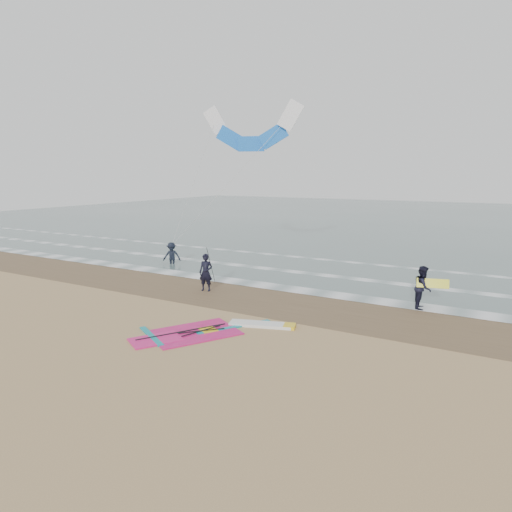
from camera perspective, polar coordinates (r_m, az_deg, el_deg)
The scene contains 11 objects.
ground at distance 16.06m, azimuth -6.70°, elevation -10.79°, with size 120.00×120.00×0.00m, color tan.
sea_water at distance 60.94m, azimuth 21.21°, elevation 4.19°, with size 120.00×80.00×0.02m, color #47605E.
wet_sand_band at distance 20.93m, azimuth 3.14°, elevation -5.68°, with size 120.00×5.00×0.01m, color brown.
foam_waterline at distance 24.85m, azimuth 7.75°, elevation -3.13°, with size 120.00×9.15×0.02m.
windsurf_rig at distance 17.13m, azimuth -5.40°, elevation -9.28°, with size 5.19×4.91×0.12m.
person_standing at distance 22.65m, azimuth -6.28°, elevation -2.07°, with size 0.68×0.45×1.87m, color black.
person_walking at distance 20.86m, azimuth 20.14°, elevation -3.71°, with size 0.91×0.71×1.87m, color black.
person_wading at distance 29.70m, azimuth -10.51°, elevation 0.67°, with size 1.14×0.65×1.76m, color black.
held_pole at distance 22.39m, azimuth -5.68°, elevation -1.06°, with size 0.17×0.86×1.82m.
carried_kiteboard at distance 20.65m, azimuth 21.22°, elevation -3.21°, with size 1.30×0.51×0.39m.
surf_kite at distance 28.53m, azimuth -0.63°, elevation 15.34°, with size 8.04×2.55×8.79m.
Camera 1 is at (8.99, -12.00, 5.76)m, focal length 32.00 mm.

